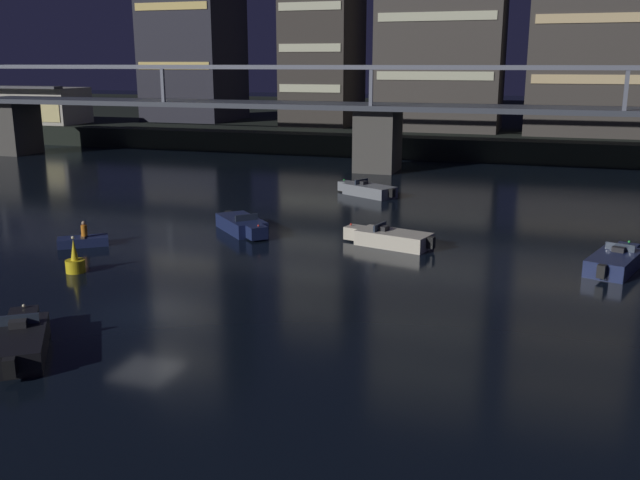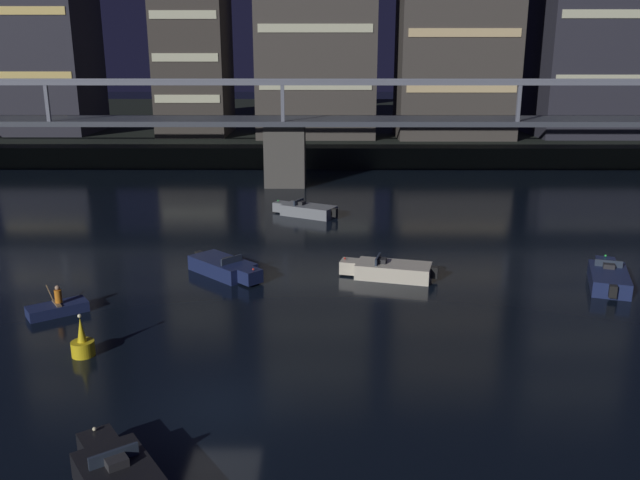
{
  "view_description": "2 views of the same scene",
  "coord_description": "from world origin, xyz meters",
  "px_view_note": "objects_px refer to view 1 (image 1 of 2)",
  "views": [
    {
      "loc": [
        14.71,
        -22.62,
        9.55
      ],
      "look_at": [
        4.33,
        9.27,
        1.07
      ],
      "focal_mm": 39.33,
      "sensor_mm": 36.0,
      "label": 1
    },
    {
      "loc": [
        3.47,
        -19.49,
        11.4
      ],
      "look_at": [
        3.31,
        11.65,
        2.54
      ],
      "focal_mm": 36.4,
      "sensor_mm": 36.0,
      "label": 2
    }
  ],
  "objects_px": {
    "speedboat_near_center": "(18,342)",
    "waterfront_pavilion": "(37,105)",
    "speedboat_mid_right": "(243,225)",
    "river_bridge": "(378,122)",
    "tower_west_tall": "(323,28)",
    "speedboat_far_left": "(390,238)",
    "channel_buoy": "(75,262)",
    "dinghy_with_paddler": "(83,241)",
    "speedboat_mid_center": "(615,261)",
    "speedboat_near_right": "(367,190)"
  },
  "relations": [
    {
      "from": "tower_west_tall",
      "to": "channel_buoy",
      "type": "xyz_separation_m",
      "value": [
        5.99,
        -56.77,
        -13.18
      ]
    },
    {
      "from": "waterfront_pavilion",
      "to": "river_bridge",
      "type": "bearing_deg",
      "value": -14.27
    },
    {
      "from": "dinghy_with_paddler",
      "to": "speedboat_far_left",
      "type": "bearing_deg",
      "value": 18.08
    },
    {
      "from": "channel_buoy",
      "to": "waterfront_pavilion",
      "type": "bearing_deg",
      "value": 130.64
    },
    {
      "from": "speedboat_mid_right",
      "to": "channel_buoy",
      "type": "relative_size",
      "value": 2.5
    },
    {
      "from": "speedboat_near_right",
      "to": "speedboat_mid_center",
      "type": "relative_size",
      "value": 0.95
    },
    {
      "from": "speedboat_near_right",
      "to": "speedboat_mid_center",
      "type": "height_order",
      "value": "same"
    },
    {
      "from": "waterfront_pavilion",
      "to": "speedboat_mid_right",
      "type": "distance_m",
      "value": 58.85
    },
    {
      "from": "speedboat_near_center",
      "to": "speedboat_mid_center",
      "type": "xyz_separation_m",
      "value": [
        19.99,
        16.91,
        0.0
      ]
    },
    {
      "from": "tower_west_tall",
      "to": "waterfront_pavilion",
      "type": "xyz_separation_m",
      "value": [
        -34.85,
        -9.19,
        -9.22
      ]
    },
    {
      "from": "speedboat_far_left",
      "to": "channel_buoy",
      "type": "relative_size",
      "value": 2.95
    },
    {
      "from": "tower_west_tall",
      "to": "river_bridge",
      "type": "bearing_deg",
      "value": -60.4
    },
    {
      "from": "tower_west_tall",
      "to": "speedboat_mid_right",
      "type": "xyz_separation_m",
      "value": [
        10.14,
        -46.91,
        -13.24
      ]
    },
    {
      "from": "speedboat_mid_center",
      "to": "speedboat_mid_right",
      "type": "height_order",
      "value": "same"
    },
    {
      "from": "tower_west_tall",
      "to": "waterfront_pavilion",
      "type": "height_order",
      "value": "tower_west_tall"
    },
    {
      "from": "waterfront_pavilion",
      "to": "dinghy_with_paddler",
      "type": "xyz_separation_m",
      "value": [
        38.12,
        -43.29,
        -4.16
      ]
    },
    {
      "from": "speedboat_mid_center",
      "to": "speedboat_far_left",
      "type": "distance_m",
      "value": 11.23
    },
    {
      "from": "speedboat_mid_right",
      "to": "dinghy_with_paddler",
      "type": "bearing_deg",
      "value": -140.95
    },
    {
      "from": "speedboat_near_center",
      "to": "channel_buoy",
      "type": "height_order",
      "value": "channel_buoy"
    },
    {
      "from": "tower_west_tall",
      "to": "speedboat_near_right",
      "type": "height_order",
      "value": "tower_west_tall"
    },
    {
      "from": "river_bridge",
      "to": "waterfront_pavilion",
      "type": "distance_m",
      "value": 48.33
    },
    {
      "from": "speedboat_near_center",
      "to": "waterfront_pavilion",
      "type": "bearing_deg",
      "value": 128.68
    },
    {
      "from": "tower_west_tall",
      "to": "channel_buoy",
      "type": "relative_size",
      "value": 13.19
    },
    {
      "from": "speedboat_mid_center",
      "to": "channel_buoy",
      "type": "relative_size",
      "value": 2.92
    },
    {
      "from": "speedboat_near_right",
      "to": "speedboat_far_left",
      "type": "distance_m",
      "value": 14.75
    },
    {
      "from": "waterfront_pavilion",
      "to": "channel_buoy",
      "type": "distance_m",
      "value": 62.83
    },
    {
      "from": "river_bridge",
      "to": "speedboat_near_center",
      "type": "distance_m",
      "value": 44.52
    },
    {
      "from": "river_bridge",
      "to": "speedboat_mid_center",
      "type": "relative_size",
      "value": 16.78
    },
    {
      "from": "waterfront_pavilion",
      "to": "speedboat_mid_center",
      "type": "bearing_deg",
      "value": -31.16
    },
    {
      "from": "tower_west_tall",
      "to": "speedboat_mid_right",
      "type": "bearing_deg",
      "value": -77.8
    },
    {
      "from": "speedboat_near_right",
      "to": "waterfront_pavilion",
      "type": "bearing_deg",
      "value": 153.72
    },
    {
      "from": "speedboat_near_center",
      "to": "speedboat_far_left",
      "type": "bearing_deg",
      "value": 63.94
    },
    {
      "from": "river_bridge",
      "to": "speedboat_far_left",
      "type": "height_order",
      "value": "river_bridge"
    },
    {
      "from": "speedboat_mid_center",
      "to": "river_bridge",
      "type": "bearing_deg",
      "value": 123.55
    },
    {
      "from": "speedboat_near_center",
      "to": "speedboat_near_right",
      "type": "relative_size",
      "value": 0.97
    },
    {
      "from": "river_bridge",
      "to": "dinghy_with_paddler",
      "type": "xyz_separation_m",
      "value": [
        -8.71,
        -31.37,
        -4.17
      ]
    },
    {
      "from": "speedboat_far_left",
      "to": "speedboat_near_right",
      "type": "bearing_deg",
      "value": 108.98
    },
    {
      "from": "waterfront_pavilion",
      "to": "channel_buoy",
      "type": "height_order",
      "value": "waterfront_pavilion"
    },
    {
      "from": "speedboat_near_center",
      "to": "channel_buoy",
      "type": "bearing_deg",
      "value": 115.77
    },
    {
      "from": "speedboat_mid_right",
      "to": "river_bridge",
      "type": "bearing_deg",
      "value": 85.91
    },
    {
      "from": "waterfront_pavilion",
      "to": "speedboat_near_center",
      "type": "relative_size",
      "value": 2.62
    },
    {
      "from": "river_bridge",
      "to": "speedboat_mid_center",
      "type": "bearing_deg",
      "value": -56.45
    },
    {
      "from": "speedboat_near_right",
      "to": "speedboat_mid_center",
      "type": "distance_m",
      "value": 21.96
    },
    {
      "from": "river_bridge",
      "to": "dinghy_with_paddler",
      "type": "relative_size",
      "value": 31.29
    },
    {
      "from": "tower_west_tall",
      "to": "waterfront_pavilion",
      "type": "relative_size",
      "value": 1.87
    },
    {
      "from": "dinghy_with_paddler",
      "to": "speedboat_near_right",
      "type": "bearing_deg",
      "value": 60.22
    },
    {
      "from": "speedboat_near_center",
      "to": "tower_west_tall",
      "type": "bearing_deg",
      "value": 98.83
    },
    {
      "from": "channel_buoy",
      "to": "dinghy_with_paddler",
      "type": "height_order",
      "value": "channel_buoy"
    },
    {
      "from": "speedboat_mid_center",
      "to": "speedboat_far_left",
      "type": "relative_size",
      "value": 0.99
    },
    {
      "from": "speedboat_near_right",
      "to": "speedboat_far_left",
      "type": "relative_size",
      "value": 0.94
    }
  ]
}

